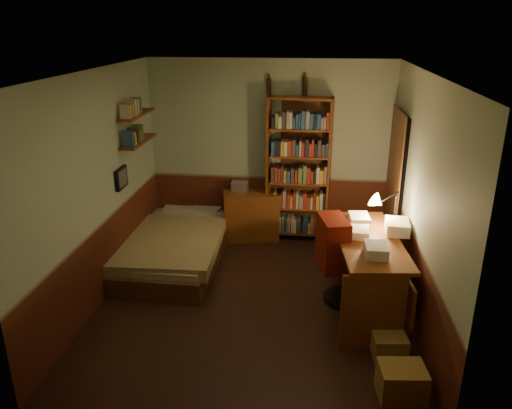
# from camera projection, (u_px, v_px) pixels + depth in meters

# --- Properties ---
(floor) EXTENTS (3.50, 4.00, 0.02)m
(floor) POSITION_uv_depth(u_px,v_px,m) (254.00, 300.00, 5.86)
(floor) COLOR black
(floor) RESTS_ON ground
(ceiling) EXTENTS (3.50, 4.00, 0.02)m
(ceiling) POSITION_uv_depth(u_px,v_px,m) (253.00, 71.00, 4.96)
(ceiling) COLOR silver
(ceiling) RESTS_ON wall_back
(wall_back) EXTENTS (3.50, 0.02, 2.60)m
(wall_back) POSITION_uv_depth(u_px,v_px,m) (270.00, 150.00, 7.28)
(wall_back) COLOR gray
(wall_back) RESTS_ON ground
(wall_left) EXTENTS (0.02, 4.00, 2.60)m
(wall_left) POSITION_uv_depth(u_px,v_px,m) (98.00, 189.00, 5.60)
(wall_left) COLOR gray
(wall_left) RESTS_ON ground
(wall_right) EXTENTS (0.02, 4.00, 2.60)m
(wall_right) POSITION_uv_depth(u_px,v_px,m) (420.00, 201.00, 5.22)
(wall_right) COLOR gray
(wall_right) RESTS_ON ground
(wall_front) EXTENTS (3.50, 0.02, 2.60)m
(wall_front) POSITION_uv_depth(u_px,v_px,m) (220.00, 288.00, 3.54)
(wall_front) COLOR gray
(wall_front) RESTS_ON ground
(doorway) EXTENTS (0.06, 0.90, 2.00)m
(doorway) POSITION_uv_depth(u_px,v_px,m) (395.00, 189.00, 6.54)
(doorway) COLOR black
(doorway) RESTS_ON ground
(door_trim) EXTENTS (0.02, 0.98, 2.08)m
(door_trim) POSITION_uv_depth(u_px,v_px,m) (392.00, 189.00, 6.55)
(door_trim) COLOR #462814
(door_trim) RESTS_ON ground
(bed) EXTENTS (1.25, 2.28, 0.67)m
(bed) POSITION_uv_depth(u_px,v_px,m) (175.00, 236.00, 6.77)
(bed) COLOR olive
(bed) RESTS_ON ground
(dresser) EXTENTS (0.87, 0.56, 0.71)m
(dresser) POSITION_uv_depth(u_px,v_px,m) (251.00, 216.00, 7.41)
(dresser) COLOR #603012
(dresser) RESTS_ON ground
(mini_stereo) EXTENTS (0.24, 0.19, 0.13)m
(mini_stereo) POSITION_uv_depth(u_px,v_px,m) (240.00, 186.00, 7.40)
(mini_stereo) COLOR #B2B2B7
(mini_stereo) RESTS_ON dresser
(bookshelf) EXTENTS (0.93, 0.38, 2.10)m
(bookshelf) POSITION_uv_depth(u_px,v_px,m) (299.00, 171.00, 7.18)
(bookshelf) COLOR #603012
(bookshelf) RESTS_ON ground
(bottle_left) EXTENTS (0.08, 0.08, 0.23)m
(bottle_left) POSITION_uv_depth(u_px,v_px,m) (269.00, 87.00, 6.92)
(bottle_left) COLOR black
(bottle_left) RESTS_ON bookshelf
(bottle_right) EXTENTS (0.09, 0.09, 0.26)m
(bottle_right) POSITION_uv_depth(u_px,v_px,m) (305.00, 86.00, 6.86)
(bottle_right) COLOR black
(bottle_right) RESTS_ON bookshelf
(desk) EXTENTS (0.82, 1.65, 0.85)m
(desk) POSITION_uv_depth(u_px,v_px,m) (365.00, 273.00, 5.57)
(desk) COLOR #603012
(desk) RESTS_ON ground
(paper_stack) EXTENTS (0.27, 0.35, 0.14)m
(paper_stack) POSITION_uv_depth(u_px,v_px,m) (397.00, 227.00, 5.56)
(paper_stack) COLOR silver
(paper_stack) RESTS_ON desk
(desk_lamp) EXTENTS (0.23, 0.23, 0.65)m
(desk_lamp) POSITION_uv_depth(u_px,v_px,m) (396.00, 198.00, 5.69)
(desk_lamp) COLOR black
(desk_lamp) RESTS_ON desk
(office_chair) EXTENTS (0.61, 0.57, 1.04)m
(office_chair) POSITION_uv_depth(u_px,v_px,m) (349.00, 260.00, 5.67)
(office_chair) COLOR #254D35
(office_chair) RESTS_ON ground
(red_jacket) EXTENTS (0.36, 0.54, 0.59)m
(red_jacket) POSITION_uv_depth(u_px,v_px,m) (330.00, 199.00, 5.20)
(red_jacket) COLOR maroon
(red_jacket) RESTS_ON office_chair
(wall_shelf_lower) EXTENTS (0.20, 0.90, 0.03)m
(wall_shelf_lower) POSITION_uv_depth(u_px,v_px,m) (139.00, 141.00, 6.51)
(wall_shelf_lower) COLOR #603012
(wall_shelf_lower) RESTS_ON wall_left
(wall_shelf_upper) EXTENTS (0.20, 0.90, 0.03)m
(wall_shelf_upper) POSITION_uv_depth(u_px,v_px,m) (136.00, 115.00, 6.38)
(wall_shelf_upper) COLOR #603012
(wall_shelf_upper) RESTS_ON wall_left
(framed_picture) EXTENTS (0.04, 0.32, 0.26)m
(framed_picture) POSITION_uv_depth(u_px,v_px,m) (121.00, 178.00, 6.17)
(framed_picture) COLOR black
(framed_picture) RESTS_ON wall_left
(cardboard_box_a) EXTENTS (0.42, 0.35, 0.30)m
(cardboard_box_a) POSITION_uv_depth(u_px,v_px,m) (401.00, 382.00, 4.31)
(cardboard_box_a) COLOR olive
(cardboard_box_a) RESTS_ON ground
(cardboard_box_b) EXTENTS (0.35, 0.30, 0.23)m
(cardboard_box_b) POSITION_uv_depth(u_px,v_px,m) (389.00, 346.00, 4.84)
(cardboard_box_b) COLOR olive
(cardboard_box_b) RESTS_ON ground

